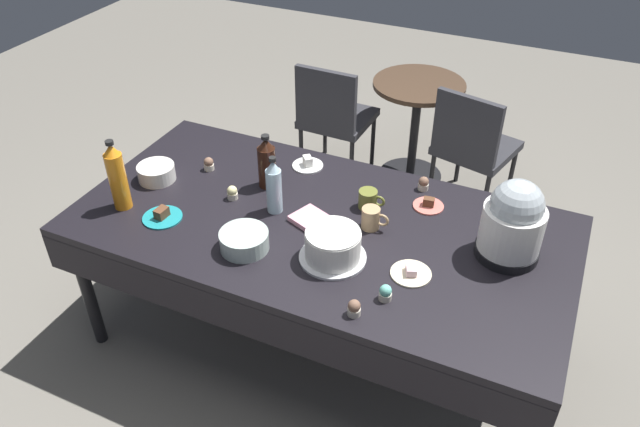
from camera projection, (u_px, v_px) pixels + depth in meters
name	position (u px, v px, depth m)	size (l,w,h in m)	color
ground	(320.00, 338.00, 3.19)	(9.00, 9.00, 0.00)	slate
potluck_table	(320.00, 233.00, 2.78)	(2.20, 1.10, 0.75)	black
frosted_layer_cake	(333.00, 246.00, 2.51)	(0.28, 0.28, 0.14)	silver
slow_cooker	(513.00, 222.00, 2.46)	(0.26, 0.26, 0.36)	black
glass_salad_bowl	(244.00, 241.00, 2.57)	(0.21, 0.21, 0.08)	#B2C6BC
ceramic_snack_bowl	(156.00, 173.00, 2.99)	(0.18, 0.18, 0.08)	silver
dessert_plate_white	(308.00, 164.00, 3.11)	(0.16, 0.16, 0.05)	white
dessert_plate_teal	(162.00, 216.00, 2.76)	(0.18, 0.18, 0.05)	teal
dessert_plate_coral	(428.00, 205.00, 2.83)	(0.14, 0.14, 0.05)	#E07266
dessert_plate_cream	(411.00, 273.00, 2.46)	(0.17, 0.17, 0.04)	beige
cupcake_berry	(385.00, 293.00, 2.34)	(0.05, 0.05, 0.07)	beige
cupcake_mint	(233.00, 192.00, 2.87)	(0.05, 0.05, 0.07)	beige
cupcake_rose	(209.00, 164.00, 3.07)	(0.05, 0.05, 0.07)	beige
cupcake_cocoa	(424.00, 184.00, 2.93)	(0.05, 0.05, 0.07)	beige
cupcake_lemon	(354.00, 308.00, 2.27)	(0.05, 0.05, 0.07)	beige
soda_bottle_orange_juice	(117.00, 177.00, 2.74)	(0.08, 0.08, 0.34)	orange
soda_bottle_cola	(267.00, 163.00, 2.90)	(0.09, 0.09, 0.27)	#33190F
soda_bottle_water	(274.00, 187.00, 2.73)	(0.07, 0.07, 0.28)	silver
coffee_mug_tan	(371.00, 218.00, 2.68)	(0.12, 0.08, 0.10)	tan
coffee_mug_olive	(368.00, 199.00, 2.81)	(0.13, 0.09, 0.09)	olive
paper_napkin_stack	(309.00, 218.00, 2.74)	(0.14, 0.14, 0.02)	pink
maroon_chair_left	(334.00, 114.00, 4.12)	(0.45, 0.45, 0.85)	#333338
maroon_chair_right	(472.00, 143.00, 3.81)	(0.53, 0.53, 0.85)	#333338
round_cafe_table	(416.00, 113.00, 4.11)	(0.60, 0.60, 0.72)	#473323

